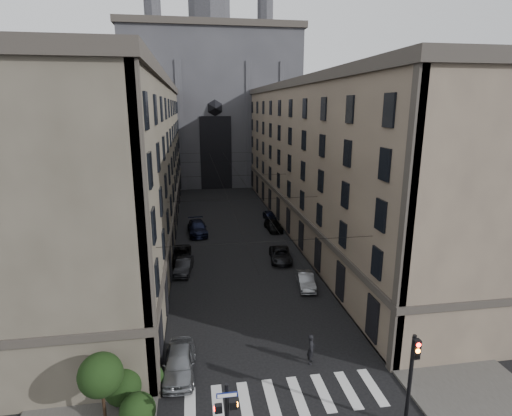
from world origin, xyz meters
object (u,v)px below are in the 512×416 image
pedestrian_signal_left (227,416)px  pedestrian (311,349)px  car_right_midnear (281,255)px  car_right_midfar (273,226)px  car_right_far (270,216)px  car_right_near (306,280)px  car_left_far (197,228)px  car_left_midfar (181,254)px  traffic_light_right (412,371)px  car_left_midnear (184,266)px  gothic_tower (212,97)px  car_left_near (179,362)px

pedestrian_signal_left → pedestrian: pedestrian_signal_left is taller
car_right_midnear → car_right_midfar: bearing=89.1°
car_right_midnear → car_right_far: car_right_midnear is taller
car_right_near → car_left_far: bearing=125.9°
car_left_midfar → car_right_midnear: car_left_midfar is taller
pedestrian → car_right_midnear: bearing=18.5°
traffic_light_right → car_right_near: 16.68m
car_left_midnear → car_right_far: car_left_midnear is taller
car_right_midfar → car_right_far: size_ratio=1.18×
gothic_tower → car_left_far: size_ratio=10.33×
gothic_tower → car_left_midnear: gothic_tower is taller
car_left_midfar → car_right_near: car_left_midfar is taller
car_right_near → pedestrian: (-2.70, -10.62, 0.34)m
car_left_near → car_left_midfar: 18.75m
car_right_near → car_right_far: bearing=94.7°
pedestrian_signal_left → car_left_far: size_ratio=0.71×
gothic_tower → car_left_far: gothic_tower is taller
pedestrian_signal_left → car_left_near: bearing=109.8°
traffic_light_right → car_left_midnear: size_ratio=1.25×
car_right_midfar → car_right_far: car_right_midfar is taller
car_right_midnear → car_left_far: bearing=135.4°
pedestrian_signal_left → car_left_midfar: size_ratio=0.82×
car_right_midnear → car_left_midfar: bearing=177.0°
car_left_midnear → car_right_near: 11.97m
gothic_tower → car_right_far: size_ratio=15.53×
car_left_midnear → car_right_far: size_ratio=1.11×
car_left_midnear → pedestrian: (8.16, -15.66, 0.31)m
pedestrian_signal_left → car_left_midfar: bearing=96.1°
car_right_far → car_right_midnear: bearing=-98.6°
car_right_near → car_right_midfar: 17.15m
car_left_midnear → car_right_near: (10.86, -5.04, -0.03)m
car_left_far → car_right_near: car_left_far is taller
car_right_near → car_right_midfar: car_right_near is taller
gothic_tower → pedestrian: bearing=-88.0°
car_right_near → car_right_midfar: bearing=95.5°
pedestrian → car_left_near: bearing=113.0°
car_left_midfar → car_right_midfar: (11.77, 8.78, -0.04)m
car_left_near → car_right_far: 34.49m
traffic_light_right → car_left_near: traffic_light_right is taller
car_left_midnear → car_right_near: car_left_midnear is taller
car_left_far → pedestrian: size_ratio=2.83×
traffic_light_right → car_right_midnear: size_ratio=1.11×
car_right_midfar → pedestrian: pedestrian is taller
gothic_tower → car_right_midfar: size_ratio=13.15×
car_right_far → gothic_tower: bearing=98.0°
car_left_near → pedestrian: pedestrian is taller
car_left_far → pedestrian: (6.63, -27.75, 0.18)m
car_right_midnear → car_right_far: 15.50m
gothic_tower → traffic_light_right: 74.67m
car_right_midnear → pedestrian_signal_left: bearing=-101.7°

